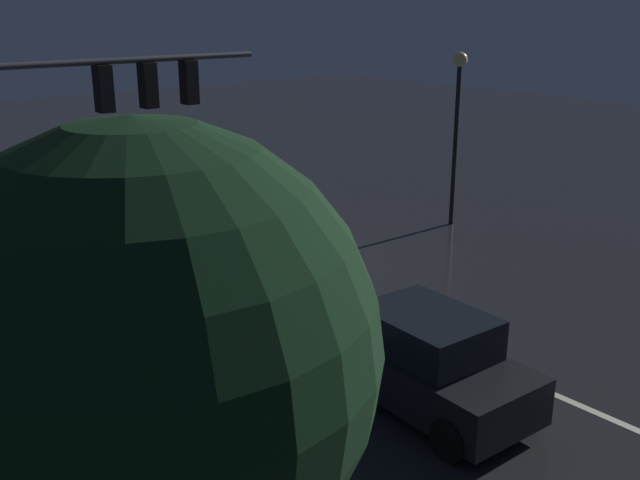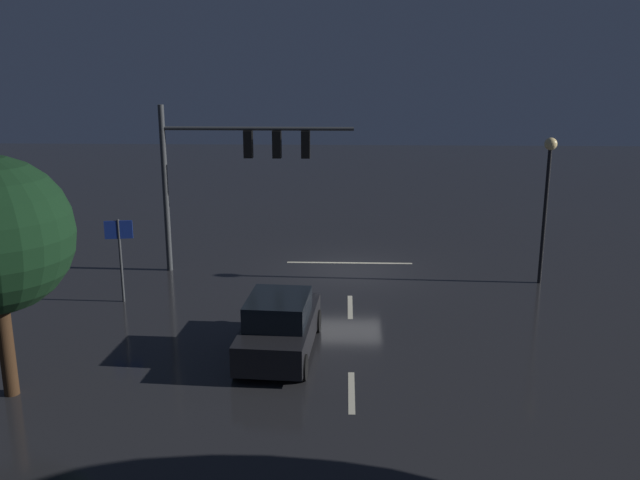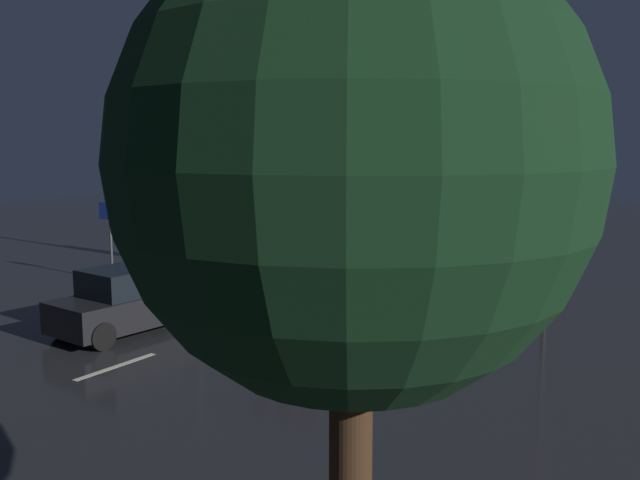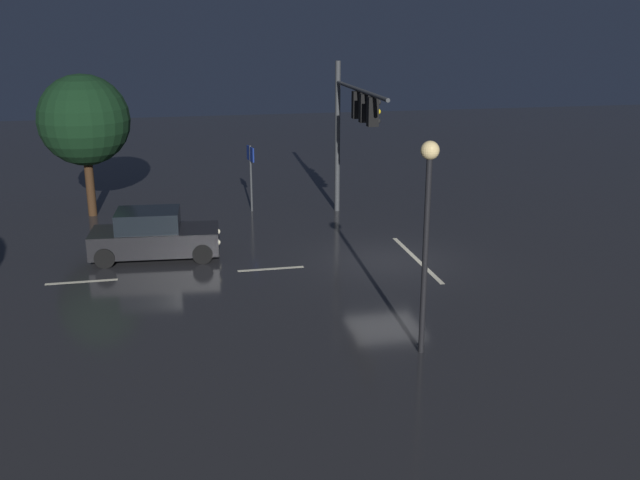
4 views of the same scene
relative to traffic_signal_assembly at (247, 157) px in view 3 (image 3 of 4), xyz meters
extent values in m
plane|color=#232326|center=(-4.32, -0.13, -4.35)|extent=(80.00, 80.00, 0.00)
cylinder|color=#383A3D|center=(2.61, 0.02, -1.20)|extent=(0.22, 0.22, 6.29)
cylinder|color=#383A3D|center=(-0.90, 0.02, 1.09)|extent=(7.03, 0.14, 0.14)
cube|color=black|center=(-0.55, 0.02, 0.52)|extent=(0.32, 0.36, 1.00)
sphere|color=black|center=(-0.55, -0.17, 0.84)|extent=(0.20, 0.20, 0.20)
sphere|color=yellow|center=(-0.55, -0.17, 0.52)|extent=(0.20, 0.20, 0.20)
sphere|color=black|center=(-0.55, -0.17, 0.20)|extent=(0.20, 0.20, 0.20)
cube|color=black|center=(-1.61, 0.02, 0.52)|extent=(0.32, 0.36, 1.00)
sphere|color=black|center=(-1.61, -0.17, 0.84)|extent=(0.20, 0.20, 0.20)
sphere|color=yellow|center=(-1.61, -0.17, 0.52)|extent=(0.20, 0.20, 0.20)
sphere|color=black|center=(-1.61, -0.17, 0.20)|extent=(0.20, 0.20, 0.20)
cube|color=black|center=(-2.66, 0.02, 0.52)|extent=(0.32, 0.36, 1.00)
sphere|color=black|center=(-2.66, -0.17, 0.84)|extent=(0.20, 0.20, 0.20)
sphere|color=yellow|center=(-2.66, -0.17, 0.52)|extent=(0.20, 0.20, 0.20)
sphere|color=black|center=(-2.66, -0.17, 0.20)|extent=(0.20, 0.20, 0.20)
cube|color=beige|center=(-4.32, 3.87, -4.34)|extent=(0.16, 2.20, 0.01)
cube|color=beige|center=(-4.32, 9.87, -4.34)|extent=(0.16, 2.20, 0.01)
cube|color=beige|center=(-4.32, -1.18, -4.34)|extent=(5.00, 0.16, 0.01)
cube|color=black|center=(-2.36, 7.58, -3.73)|extent=(2.09, 4.41, 0.80)
cube|color=black|center=(-2.34, 7.78, -2.99)|extent=(1.74, 2.20, 0.68)
cylinder|color=black|center=(-1.63, 5.93, -4.01)|extent=(0.27, 0.69, 0.68)
cylinder|color=black|center=(-3.30, 6.04, -4.01)|extent=(0.27, 0.69, 0.68)
cylinder|color=black|center=(-1.41, 9.12, -4.01)|extent=(0.27, 0.69, 0.68)
cylinder|color=black|center=(-3.08, 9.23, -4.01)|extent=(0.27, 0.69, 0.68)
sphere|color=#F9EFC6|center=(-1.85, 5.42, -3.68)|extent=(0.20, 0.20, 0.20)
sphere|color=#F9EFC6|center=(-3.15, 5.51, -3.68)|extent=(0.20, 0.20, 0.20)
cylinder|color=black|center=(-11.22, 1.08, -1.91)|extent=(0.14, 0.14, 4.87)
sphere|color=#F9D88C|center=(-11.22, 1.08, 0.70)|extent=(0.44, 0.44, 0.44)
cylinder|color=#383A3D|center=(3.28, 3.62, -2.93)|extent=(0.09, 0.09, 2.84)
cube|color=navy|center=(3.28, 3.62, -1.86)|extent=(0.90, 0.22, 0.60)
sphere|color=black|center=(-13.51, 15.04, 0.47)|extent=(3.80, 3.80, 3.80)
camera|label=1|loc=(6.30, 15.03, 2.23)|focal=40.92mm
camera|label=2|loc=(-4.12, 25.27, 3.56)|focal=38.76mm
camera|label=3|loc=(-16.30, 19.69, 0.66)|focal=38.95mm
camera|label=4|loc=(-26.58, 6.84, 3.57)|focal=40.33mm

